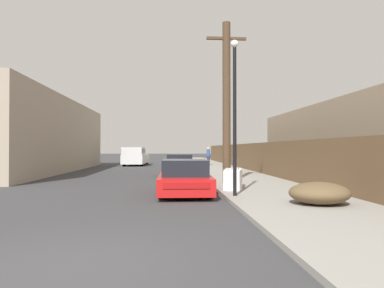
{
  "coord_description": "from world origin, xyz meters",
  "views": [
    {
      "loc": [
        1.3,
        -4.96,
        1.68
      ],
      "look_at": [
        2.45,
        11.38,
        1.9
      ],
      "focal_mm": 32.0,
      "sensor_mm": 36.0,
      "label": 1
    }
  ],
  "objects_px": {
    "car_parked_mid": "(181,165)",
    "brush_pile": "(319,193)",
    "discarded_fridge": "(233,179)",
    "street_lamp": "(235,106)",
    "pedestrian": "(208,156)",
    "pickup_truck": "(135,156)",
    "parked_sports_car_red": "(184,178)",
    "utility_pole": "(227,101)"
  },
  "relations": [
    {
      "from": "discarded_fridge",
      "to": "brush_pile",
      "type": "xyz_separation_m",
      "value": [
        1.69,
        -3.94,
        -0.07
      ]
    },
    {
      "from": "parked_sports_car_red",
      "to": "discarded_fridge",
      "type": "bearing_deg",
      "value": 16.07
    },
    {
      "from": "discarded_fridge",
      "to": "pickup_truck",
      "type": "distance_m",
      "value": 21.81
    },
    {
      "from": "brush_pile",
      "to": "pedestrian",
      "type": "xyz_separation_m",
      "value": [
        -0.36,
        23.54,
        0.56
      ]
    },
    {
      "from": "pickup_truck",
      "to": "street_lamp",
      "type": "height_order",
      "value": "street_lamp"
    },
    {
      "from": "utility_pole",
      "to": "street_lamp",
      "type": "height_order",
      "value": "utility_pole"
    },
    {
      "from": "pedestrian",
      "to": "car_parked_mid",
      "type": "bearing_deg",
      "value": -104.98
    },
    {
      "from": "parked_sports_car_red",
      "to": "pedestrian",
      "type": "bearing_deg",
      "value": 81.79
    },
    {
      "from": "discarded_fridge",
      "to": "car_parked_mid",
      "type": "distance_m",
      "value": 8.16
    },
    {
      "from": "discarded_fridge",
      "to": "street_lamp",
      "type": "xyz_separation_m",
      "value": [
        -0.35,
        -2.06,
        2.6
      ]
    },
    {
      "from": "street_lamp",
      "to": "pedestrian",
      "type": "distance_m",
      "value": 21.83
    },
    {
      "from": "parked_sports_car_red",
      "to": "utility_pole",
      "type": "distance_m",
      "value": 4.53
    },
    {
      "from": "pickup_truck",
      "to": "utility_pole",
      "type": "relative_size",
      "value": 0.77
    },
    {
      "from": "parked_sports_car_red",
      "to": "car_parked_mid",
      "type": "height_order",
      "value": "car_parked_mid"
    },
    {
      "from": "car_parked_mid",
      "to": "pickup_truck",
      "type": "bearing_deg",
      "value": 111.62
    },
    {
      "from": "pickup_truck",
      "to": "pedestrian",
      "type": "relative_size",
      "value": 3.3
    },
    {
      "from": "utility_pole",
      "to": "brush_pile",
      "type": "relative_size",
      "value": 4.29
    },
    {
      "from": "car_parked_mid",
      "to": "pedestrian",
      "type": "relative_size",
      "value": 2.76
    },
    {
      "from": "brush_pile",
      "to": "discarded_fridge",
      "type": "bearing_deg",
      "value": 113.21
    },
    {
      "from": "utility_pole",
      "to": "car_parked_mid",
      "type": "bearing_deg",
      "value": 107.02
    },
    {
      "from": "street_lamp",
      "to": "parked_sports_car_red",
      "type": "bearing_deg",
      "value": 136.2
    },
    {
      "from": "discarded_fridge",
      "to": "pedestrian",
      "type": "distance_m",
      "value": 19.65
    },
    {
      "from": "street_lamp",
      "to": "car_parked_mid",
      "type": "bearing_deg",
      "value": 98.17
    },
    {
      "from": "brush_pile",
      "to": "utility_pole",
      "type": "bearing_deg",
      "value": 105.49
    },
    {
      "from": "discarded_fridge",
      "to": "brush_pile",
      "type": "distance_m",
      "value": 4.28
    },
    {
      "from": "pickup_truck",
      "to": "utility_pole",
      "type": "height_order",
      "value": "utility_pole"
    },
    {
      "from": "parked_sports_car_red",
      "to": "brush_pile",
      "type": "relative_size",
      "value": 2.66
    },
    {
      "from": "pickup_truck",
      "to": "pedestrian",
      "type": "bearing_deg",
      "value": 172.6
    },
    {
      "from": "pickup_truck",
      "to": "brush_pile",
      "type": "xyz_separation_m",
      "value": [
        7.5,
        -24.95,
        -0.48
      ]
    },
    {
      "from": "car_parked_mid",
      "to": "street_lamp",
      "type": "relative_size",
      "value": 0.91
    },
    {
      "from": "brush_pile",
      "to": "pickup_truck",
      "type": "bearing_deg",
      "value": 106.74
    },
    {
      "from": "car_parked_mid",
      "to": "brush_pile",
      "type": "distance_m",
      "value": 12.4
    },
    {
      "from": "discarded_fridge",
      "to": "pedestrian",
      "type": "bearing_deg",
      "value": 99.47
    },
    {
      "from": "car_parked_mid",
      "to": "brush_pile",
      "type": "bearing_deg",
      "value": -69.28
    },
    {
      "from": "utility_pole",
      "to": "discarded_fridge",
      "type": "bearing_deg",
      "value": -91.97
    },
    {
      "from": "car_parked_mid",
      "to": "pedestrian",
      "type": "xyz_separation_m",
      "value": [
        3.11,
        11.64,
        0.36
      ]
    },
    {
      "from": "discarded_fridge",
      "to": "car_parked_mid",
      "type": "height_order",
      "value": "car_parked_mid"
    },
    {
      "from": "discarded_fridge",
      "to": "parked_sports_car_red",
      "type": "height_order",
      "value": "parked_sports_car_red"
    },
    {
      "from": "pickup_truck",
      "to": "brush_pile",
      "type": "relative_size",
      "value": 3.32
    },
    {
      "from": "street_lamp",
      "to": "pedestrian",
      "type": "bearing_deg",
      "value": 85.58
    },
    {
      "from": "utility_pole",
      "to": "brush_pile",
      "type": "distance_m",
      "value": 6.96
    },
    {
      "from": "car_parked_mid",
      "to": "pedestrian",
      "type": "height_order",
      "value": "pedestrian"
    }
  ]
}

